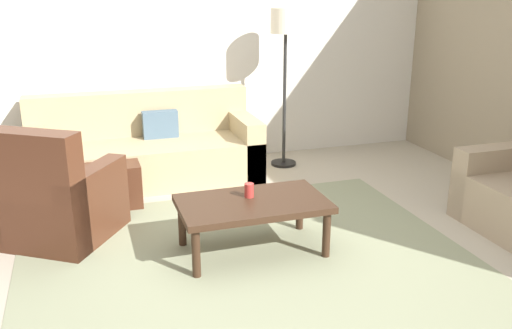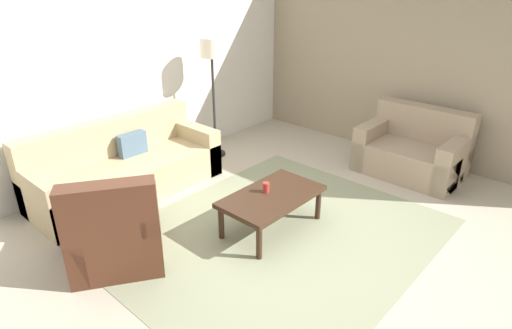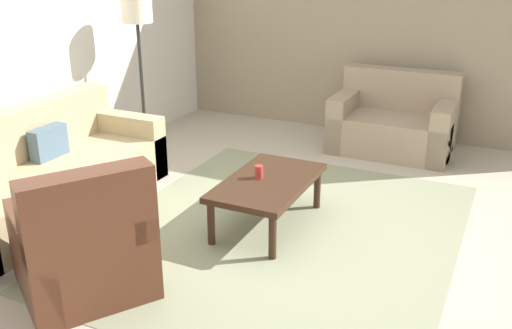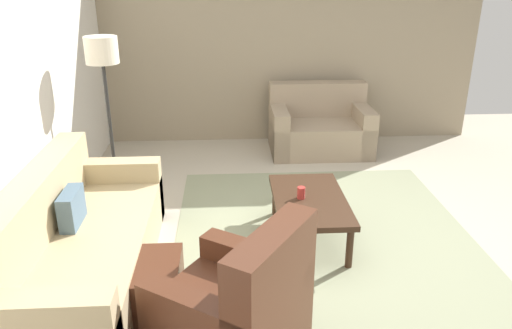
{
  "view_description": "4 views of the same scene",
  "coord_description": "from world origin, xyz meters",
  "px_view_note": "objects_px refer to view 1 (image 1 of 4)",
  "views": [
    {
      "loc": [
        -1.07,
        -3.49,
        1.94
      ],
      "look_at": [
        0.15,
        0.28,
        0.65
      ],
      "focal_mm": 38.8,
      "sensor_mm": 36.0,
      "label": 1
    },
    {
      "loc": [
        -2.93,
        -2.35,
        2.53
      ],
      "look_at": [
        0.13,
        0.41,
        0.65
      ],
      "focal_mm": 29.91,
      "sensor_mm": 36.0,
      "label": 2
    },
    {
      "loc": [
        -3.82,
        -1.59,
        2.18
      ],
      "look_at": [
        -0.13,
        0.16,
        0.61
      ],
      "focal_mm": 39.83,
      "sensor_mm": 36.0,
      "label": 3
    },
    {
      "loc": [
        -3.89,
        0.86,
        2.33
      ],
      "look_at": [
        0.19,
        0.62,
        0.7
      ],
      "focal_mm": 34.88,
      "sensor_mm": 36.0,
      "label": 4
    }
  ],
  "objects_px": {
    "couch_main": "(144,151)",
    "ottoman": "(108,182)",
    "coffee_table": "(253,207)",
    "armchair_leather": "(53,204)",
    "lamp_standing": "(285,37)",
    "cup": "(249,190)"
  },
  "relations": [
    {
      "from": "couch_main",
      "to": "ottoman",
      "type": "distance_m",
      "value": 0.72
    },
    {
      "from": "coffee_table",
      "to": "armchair_leather",
      "type": "bearing_deg",
      "value": 154.99
    },
    {
      "from": "armchair_leather",
      "to": "coffee_table",
      "type": "bearing_deg",
      "value": -25.01
    },
    {
      "from": "armchair_leather",
      "to": "lamp_standing",
      "type": "xyz_separation_m",
      "value": [
        2.4,
        1.25,
        1.1
      ]
    },
    {
      "from": "couch_main",
      "to": "cup",
      "type": "relative_size",
      "value": 21.42
    },
    {
      "from": "couch_main",
      "to": "coffee_table",
      "type": "height_order",
      "value": "couch_main"
    },
    {
      "from": "lamp_standing",
      "to": "armchair_leather",
      "type": "bearing_deg",
      "value": -152.43
    },
    {
      "from": "ottoman",
      "to": "coffee_table",
      "type": "distance_m",
      "value": 1.68
    },
    {
      "from": "armchair_leather",
      "to": "coffee_table",
      "type": "xyz_separation_m",
      "value": [
        1.43,
        -0.67,
        0.05
      ]
    },
    {
      "from": "coffee_table",
      "to": "lamp_standing",
      "type": "xyz_separation_m",
      "value": [
        0.97,
        1.92,
        1.05
      ]
    },
    {
      "from": "armchair_leather",
      "to": "ottoman",
      "type": "height_order",
      "value": "armchair_leather"
    },
    {
      "from": "ottoman",
      "to": "lamp_standing",
      "type": "relative_size",
      "value": 0.33
    },
    {
      "from": "armchair_leather",
      "to": "cup",
      "type": "distance_m",
      "value": 1.55
    },
    {
      "from": "couch_main",
      "to": "armchair_leather",
      "type": "xyz_separation_m",
      "value": [
        -0.87,
        -1.28,
        0.01
      ]
    },
    {
      "from": "armchair_leather",
      "to": "cup",
      "type": "height_order",
      "value": "armchair_leather"
    },
    {
      "from": "ottoman",
      "to": "lamp_standing",
      "type": "xyz_separation_m",
      "value": [
        1.94,
        0.56,
        1.21
      ]
    },
    {
      "from": "couch_main",
      "to": "armchair_leather",
      "type": "height_order",
      "value": "armchair_leather"
    },
    {
      "from": "ottoman",
      "to": "lamp_standing",
      "type": "bearing_deg",
      "value": 16.19
    },
    {
      "from": "armchair_leather",
      "to": "cup",
      "type": "relative_size",
      "value": 10.37
    },
    {
      "from": "couch_main",
      "to": "armchair_leather",
      "type": "relative_size",
      "value": 2.07
    },
    {
      "from": "cup",
      "to": "armchair_leather",
      "type": "bearing_deg",
      "value": 157.65
    },
    {
      "from": "ottoman",
      "to": "coffee_table",
      "type": "xyz_separation_m",
      "value": [
        0.97,
        -1.36,
        0.16
      ]
    }
  ]
}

